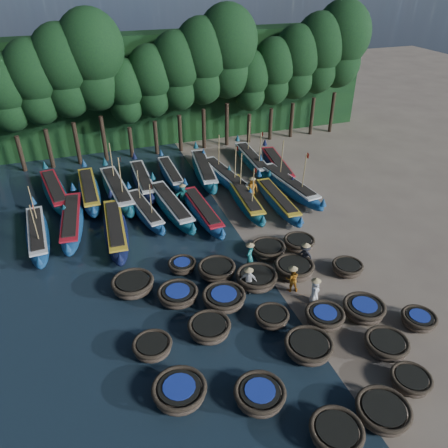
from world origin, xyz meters
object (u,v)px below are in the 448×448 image
object	(u,v)px
coracle_23	(268,250)
coracle_18	(294,268)
coracle_2	(336,433)
long_boat_15	(225,176)
coracle_11	(209,328)
coracle_13	(325,317)
fisherman_4	(248,280)
long_boat_4	(171,205)
coracle_14	(364,309)
fisherman_5	(183,194)
coracle_20	(133,285)
long_boat_6	(244,198)
long_boat_13	(171,174)
long_boat_17	(277,165)
long_boat_16	(252,160)
long_boat_2	(116,229)
coracle_4	(411,380)
coracle_7	(309,347)
long_boat_9	(55,191)
coracle_3	(383,412)
fisherman_1	(250,255)
coracle_15	(178,295)
coracle_17	(256,279)
long_boat_3	(145,210)
coracle_12	(272,317)
coracle_16	(224,298)
long_boat_14	(204,170)
coracle_9	(419,320)
long_boat_12	(143,180)
long_boat_0	(37,234)
coracle_6	(260,395)
coracle_22	(217,270)
long_boat_5	(202,211)
long_boat_1	(72,221)
coracle_24	(299,243)
long_boat_8	(288,185)
fisherman_2	(292,278)
fisherman_6	(252,187)

from	to	relation	value
coracle_23	coracle_18	bearing A→B (deg)	-75.42
coracle_2	long_boat_15	xyz separation A→B (m)	(3.45, 22.29, 0.14)
coracle_11	coracle_13	size ratio (longest dim) A/B	0.97
coracle_18	fisherman_4	bearing A→B (deg)	-170.56
coracle_2	long_boat_4	world-z (taller)	long_boat_4
coracle_14	fisherman_5	distance (m)	15.56
coracle_13	long_boat_15	xyz separation A→B (m)	(0.66, 16.73, 0.13)
coracle_20	coracle_23	xyz separation A→B (m)	(8.34, 0.69, -0.05)
long_boat_6	long_boat_13	world-z (taller)	long_boat_6
long_boat_17	fisherman_4	distance (m)	16.07
coracle_18	long_boat_16	bearing A→B (deg)	76.42
long_boat_2	coracle_4	bearing A→B (deg)	-54.40
coracle_7	long_boat_9	bearing A→B (deg)	118.00
coracle_2	coracle_3	distance (m)	2.24
fisherman_1	fisherman_4	size ratio (longest dim) A/B	1.10
coracle_15	long_boat_13	size ratio (longest dim) A/B	0.29
long_boat_17	fisherman_4	bearing A→B (deg)	-112.25
coracle_17	long_boat_3	distance (m)	10.59
coracle_12	long_boat_9	size ratio (longest dim) A/B	0.21
coracle_16	long_boat_14	world-z (taller)	long_boat_14
long_boat_15	long_boat_3	bearing A→B (deg)	-163.17
coracle_3	long_boat_9	xyz separation A→B (m)	(-11.78, 23.94, 0.16)
coracle_3	long_boat_17	size ratio (longest dim) A/B	0.30
coracle_9	long_boat_12	world-z (taller)	long_boat_12
long_boat_13	long_boat_15	size ratio (longest dim) A/B	0.87
long_boat_17	coracle_12	bearing A→B (deg)	-107.48
long_boat_2	coracle_12	bearing A→B (deg)	-56.45
fisherman_4	coracle_17	bearing A→B (deg)	57.32
long_boat_0	coracle_18	bearing A→B (deg)	-35.33
coracle_4	long_boat_0	size ratio (longest dim) A/B	0.24
coracle_13	long_boat_12	world-z (taller)	long_boat_12
coracle_14	long_boat_6	world-z (taller)	long_boat_6
coracle_6	long_boat_4	distance (m)	16.50
coracle_11	coracle_13	world-z (taller)	coracle_11
coracle_7	coracle_22	xyz separation A→B (m)	(-2.15, 6.81, 0.03)
long_boat_5	coracle_2	bearing A→B (deg)	-93.16
coracle_2	long_boat_4	xyz separation A→B (m)	(-1.77, 18.98, 0.14)
coracle_9	long_boat_13	size ratio (longest dim) A/B	0.27
long_boat_3	long_boat_12	world-z (taller)	long_boat_3
coracle_9	long_boat_5	distance (m)	15.39
coracle_16	fisherman_5	size ratio (longest dim) A/B	1.28
long_boat_12	coracle_23	bearing A→B (deg)	-65.10
coracle_23	long_boat_1	bearing A→B (deg)	146.71
coracle_12	coracle_24	size ratio (longest dim) A/B	0.77
long_boat_3	long_boat_8	xyz separation A→B (m)	(11.21, 0.05, 0.11)
coracle_2	long_boat_2	size ratio (longest dim) A/B	0.29
long_boat_4	coracle_16	bearing A→B (deg)	-94.84
fisherman_2	fisherman_4	bearing A→B (deg)	3.75
fisherman_6	coracle_9	bearing A→B (deg)	-60.20
coracle_6	long_boat_2	distance (m)	15.17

